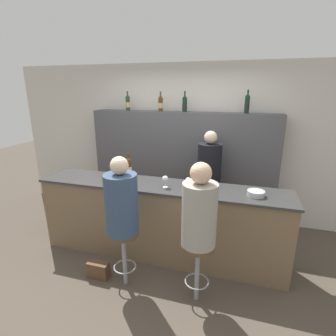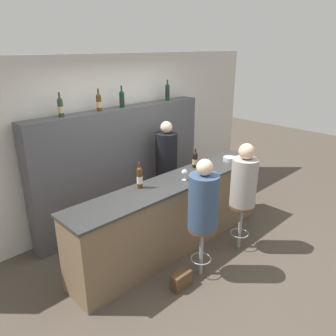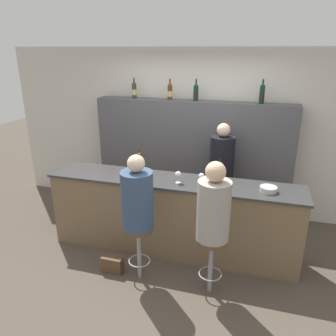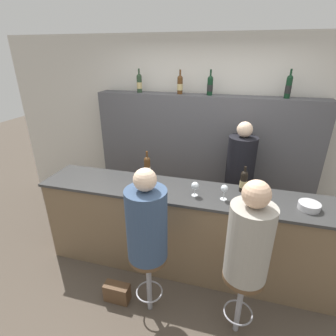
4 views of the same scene
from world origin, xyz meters
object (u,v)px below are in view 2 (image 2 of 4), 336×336
(wine_glass_0, at_px, (184,172))
(bar_stool_right, at_px, (241,214))
(wine_bottle_counter_0, at_px, (140,177))
(bartender, at_px, (166,175))
(wine_bottle_backbar_0, at_px, (60,107))
(metal_bowl, at_px, (229,159))
(guest_seated_left, at_px, (203,199))
(wine_glass_1, at_px, (199,167))
(handbag, at_px, (181,280))
(wine_bottle_backbar_3, at_px, (167,92))
(guest_seated_right, at_px, (244,179))
(bar_stool_left, at_px, (202,238))
(wine_bottle_counter_1, at_px, (195,160))
(wine_bottle_backbar_1, at_px, (99,102))
(wine_bottle_backbar_2, at_px, (122,99))

(wine_glass_0, height_order, bar_stool_right, wine_glass_0)
(wine_bottle_counter_0, relative_size, bartender, 0.21)
(wine_bottle_backbar_0, height_order, metal_bowl, wine_bottle_backbar_0)
(wine_bottle_backbar_0, xyz_separation_m, guest_seated_left, (0.73, -1.82, -0.92))
(wine_glass_1, xyz_separation_m, guest_seated_left, (-0.60, -0.59, -0.09))
(bartender, relative_size, handbag, 6.24)
(wine_bottle_backbar_0, relative_size, wine_bottle_backbar_3, 0.93)
(wine_glass_0, bearing_deg, wine_bottle_backbar_0, 130.07)
(bar_stool_right, bearing_deg, handbag, 180.00)
(wine_glass_1, height_order, guest_seated_right, guest_seated_right)
(bar_stool_left, bearing_deg, wine_glass_1, 44.58)
(wine_glass_0, xyz_separation_m, wine_glass_1, (0.29, 0.00, 0.01))
(wine_bottle_counter_0, distance_m, metal_bowl, 1.67)
(guest_seated_right, bearing_deg, metal_bowl, 49.22)
(wine_bottle_counter_1, bearing_deg, guest_seated_right, -85.56)
(wine_glass_0, height_order, metal_bowl, wine_glass_0)
(guest_seated_right, height_order, handbag, guest_seated_right)
(bar_stool_left, height_order, guest_seated_right, guest_seated_right)
(wine_bottle_counter_0, height_order, handbag, wine_bottle_counter_0)
(guest_seated_left, bearing_deg, wine_bottle_backbar_1, 94.68)
(wine_bottle_counter_1, xyz_separation_m, wine_bottle_backbar_3, (0.42, 1.01, 0.84))
(wine_bottle_backbar_3, relative_size, bar_stool_left, 0.50)
(bar_stool_right, bearing_deg, metal_bowl, 49.22)
(wine_bottle_counter_0, relative_size, metal_bowl, 1.74)
(wine_glass_0, relative_size, metal_bowl, 0.77)
(wine_bottle_backbar_3, xyz_separation_m, bar_stool_right, (-0.35, -1.82, -1.45))
(metal_bowl, height_order, bar_stool_left, metal_bowl)
(wine_bottle_backbar_2, height_order, bar_stool_right, wine_bottle_backbar_2)
(wine_bottle_backbar_3, distance_m, guest_seated_right, 2.07)
(wine_bottle_backbar_2, relative_size, wine_glass_1, 2.02)
(metal_bowl, relative_size, bar_stool_left, 0.29)
(guest_seated_left, height_order, guest_seated_right, guest_seated_right)
(wine_bottle_counter_1, bearing_deg, wine_glass_1, -128.92)
(wine_bottle_backbar_2, relative_size, guest_seated_left, 0.37)
(wine_bottle_backbar_2, height_order, guest_seated_right, wine_bottle_backbar_2)
(bar_stool_left, bearing_deg, bartender, 61.77)
(wine_bottle_backbar_2, bearing_deg, bar_stool_right, -72.06)
(wine_glass_1, bearing_deg, wine_bottle_counter_1, 51.08)
(wine_bottle_backbar_3, relative_size, bartender, 0.21)
(wine_bottle_backbar_2, bearing_deg, handbag, -108.44)
(metal_bowl, height_order, handbag, metal_bowl)
(wine_bottle_counter_0, xyz_separation_m, wine_glass_0, (0.59, -0.22, -0.03))
(wine_bottle_backbar_3, distance_m, metal_bowl, 1.52)
(wine_bottle_counter_0, bearing_deg, wine_glass_0, -20.78)
(wine_glass_1, relative_size, handbag, 0.61)
(wine_bottle_counter_1, relative_size, guest_seated_left, 0.33)
(wine_bottle_backbar_2, height_order, wine_bottle_backbar_3, wine_bottle_backbar_3)
(wine_bottle_backbar_2, xyz_separation_m, guest_seated_left, (-0.25, -1.82, -0.92))
(wine_bottle_backbar_3, height_order, bar_stool_right, wine_bottle_backbar_3)
(wine_glass_0, distance_m, guest_seated_left, 0.67)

